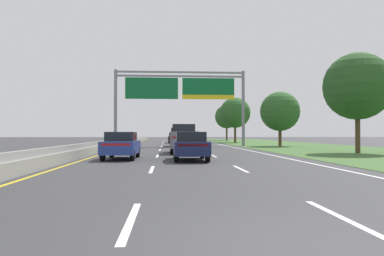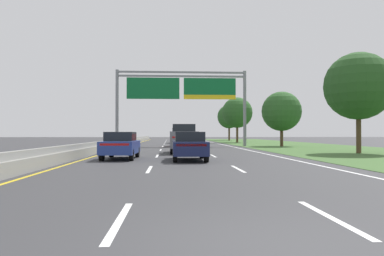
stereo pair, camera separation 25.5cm
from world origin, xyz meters
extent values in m
plane|color=#333335|center=(0.00, 35.00, 0.00)|extent=(220.00, 220.00, 0.00)
cube|color=white|center=(-1.85, 1.50, 0.00)|extent=(0.14, 3.00, 0.01)
cube|color=white|center=(-1.85, 10.50, 0.00)|extent=(0.14, 3.00, 0.01)
cube|color=white|center=(-1.85, 19.50, 0.00)|extent=(0.14, 3.00, 0.01)
cube|color=white|center=(-1.85, 28.50, 0.00)|extent=(0.14, 3.00, 0.01)
cube|color=white|center=(-1.85, 37.50, 0.00)|extent=(0.14, 3.00, 0.01)
cube|color=white|center=(-1.85, 46.50, 0.00)|extent=(0.14, 3.00, 0.01)
cube|color=white|center=(-1.85, 55.50, 0.00)|extent=(0.14, 3.00, 0.01)
cube|color=white|center=(-1.85, 64.50, 0.00)|extent=(0.14, 3.00, 0.01)
cube|color=white|center=(-1.85, 73.50, 0.00)|extent=(0.14, 3.00, 0.01)
cube|color=white|center=(-1.85, 82.50, 0.00)|extent=(0.14, 3.00, 0.01)
cube|color=white|center=(1.85, 1.50, 0.00)|extent=(0.14, 3.00, 0.01)
cube|color=white|center=(1.85, 10.50, 0.00)|extent=(0.14, 3.00, 0.01)
cube|color=white|center=(1.85, 19.50, 0.00)|extent=(0.14, 3.00, 0.01)
cube|color=white|center=(1.85, 28.50, 0.00)|extent=(0.14, 3.00, 0.01)
cube|color=white|center=(1.85, 37.50, 0.00)|extent=(0.14, 3.00, 0.01)
cube|color=white|center=(1.85, 46.50, 0.00)|extent=(0.14, 3.00, 0.01)
cube|color=white|center=(1.85, 55.50, 0.00)|extent=(0.14, 3.00, 0.01)
cube|color=white|center=(1.85, 64.50, 0.00)|extent=(0.14, 3.00, 0.01)
cube|color=white|center=(1.85, 73.50, 0.00)|extent=(0.14, 3.00, 0.01)
cube|color=white|center=(1.85, 82.50, 0.00)|extent=(0.14, 3.00, 0.01)
cube|color=white|center=(5.90, 35.00, 0.00)|extent=(0.16, 106.00, 0.01)
cube|color=gold|center=(-5.90, 35.00, 0.00)|extent=(0.16, 106.00, 0.01)
cube|color=#3D602D|center=(13.95, 35.00, 0.01)|extent=(14.00, 110.00, 0.02)
cube|color=gray|center=(-6.60, 35.00, 0.28)|extent=(0.60, 110.00, 0.55)
cube|color=gray|center=(-6.60, 35.00, 0.70)|extent=(0.25, 110.00, 0.30)
cylinder|color=gray|center=(-7.05, 37.73, 4.38)|extent=(0.36, 0.36, 8.76)
cylinder|color=gray|center=(7.65, 37.73, 4.38)|extent=(0.36, 0.36, 8.76)
cube|color=gray|center=(0.30, 37.73, 8.53)|extent=(14.70, 0.24, 0.20)
cube|color=gray|center=(0.30, 37.73, 8.08)|extent=(14.70, 0.24, 0.20)
cube|color=#0C602D|center=(-2.95, 37.55, 6.64)|extent=(6.00, 0.12, 2.44)
cube|color=#0C602D|center=(3.55, 37.55, 6.89)|extent=(6.00, 0.12, 1.94)
cube|color=yellow|center=(3.55, 37.55, 5.67)|extent=(6.00, 0.12, 0.50)
cube|color=slate|center=(0.06, 23.19, 0.92)|extent=(2.15, 5.45, 1.00)
cube|color=black|center=(0.08, 24.04, 1.81)|extent=(1.77, 1.95, 0.78)
cube|color=#B21414|center=(-0.02, 20.53, 1.22)|extent=(1.68, 0.13, 0.12)
cube|color=slate|center=(0.01, 21.46, 1.52)|extent=(2.05, 2.00, 0.20)
cylinder|color=black|center=(-0.74, 25.05, 0.42)|extent=(0.32, 0.85, 0.84)
cylinder|color=black|center=(0.96, 25.00, 0.42)|extent=(0.32, 0.85, 0.84)
cylinder|color=black|center=(-0.84, 21.38, 0.42)|extent=(0.32, 0.85, 0.84)
cylinder|color=black|center=(0.86, 21.33, 0.42)|extent=(0.32, 0.85, 0.84)
cube|color=black|center=(-0.10, 51.74, 0.69)|extent=(1.83, 4.40, 0.72)
cube|color=black|center=(-0.10, 51.69, 1.31)|extent=(1.57, 2.30, 0.52)
cube|color=#B21414|center=(-0.10, 49.58, 0.91)|extent=(1.53, 0.08, 0.12)
cylinder|color=black|center=(-0.90, 53.24, 0.33)|extent=(0.22, 0.66, 0.66)
cylinder|color=black|center=(0.70, 53.23, 0.33)|extent=(0.22, 0.66, 0.66)
cylinder|color=black|center=(-0.90, 50.24, 0.33)|extent=(0.22, 0.66, 0.66)
cylinder|color=black|center=(0.70, 50.24, 0.33)|extent=(0.22, 0.66, 0.66)
cube|color=maroon|center=(0.08, 37.41, 0.91)|extent=(1.97, 4.73, 1.05)
cube|color=black|center=(0.08, 37.26, 1.77)|extent=(1.68, 3.03, 0.68)
cube|color=#B21414|center=(0.05, 35.10, 1.22)|extent=(1.60, 0.11, 0.12)
cylinder|color=black|center=(-0.71, 39.02, 0.38)|extent=(0.27, 0.76, 0.76)
cylinder|color=black|center=(0.93, 38.99, 0.38)|extent=(0.27, 0.76, 0.76)
cylinder|color=black|center=(-0.76, 35.82, 0.38)|extent=(0.27, 0.76, 0.76)
cylinder|color=black|center=(0.88, 35.80, 0.38)|extent=(0.27, 0.76, 0.76)
cube|color=#161E47|center=(0.07, 15.59, 0.69)|extent=(1.83, 4.40, 0.72)
cube|color=black|center=(0.07, 15.54, 1.31)|extent=(1.57, 2.30, 0.52)
cube|color=#B21414|center=(0.06, 13.43, 0.91)|extent=(1.53, 0.08, 0.12)
cylinder|color=black|center=(-0.73, 17.08, 0.33)|extent=(0.22, 0.66, 0.66)
cylinder|color=black|center=(0.87, 17.08, 0.33)|extent=(0.22, 0.66, 0.66)
cylinder|color=black|center=(-0.73, 14.09, 0.33)|extent=(0.22, 0.66, 0.66)
cylinder|color=black|center=(0.87, 14.09, 0.33)|extent=(0.22, 0.66, 0.66)
cube|color=navy|center=(-3.86, 16.87, 0.69)|extent=(1.90, 4.43, 0.72)
cube|color=black|center=(-3.86, 16.82, 1.31)|extent=(1.61, 2.33, 0.52)
cube|color=#B21414|center=(-3.90, 14.71, 0.91)|extent=(1.53, 0.11, 0.12)
cylinder|color=black|center=(-4.63, 18.38, 0.33)|extent=(0.23, 0.66, 0.66)
cylinder|color=black|center=(-3.03, 18.35, 0.33)|extent=(0.23, 0.66, 0.66)
cylinder|color=black|center=(-4.69, 15.39, 0.33)|extent=(0.23, 0.66, 0.66)
cylinder|color=black|center=(-3.09, 15.36, 0.33)|extent=(0.23, 0.66, 0.66)
cylinder|color=#4C3823|center=(13.04, 21.97, 1.50)|extent=(0.36, 0.36, 3.01)
sphere|color=#234C1E|center=(13.04, 21.97, 5.02)|extent=(5.04, 5.04, 5.04)
cylinder|color=#4C3823|center=(11.73, 36.86, 1.10)|extent=(0.36, 0.36, 2.21)
sphere|color=#285623|center=(11.73, 36.86, 4.02)|extent=(4.52, 4.52, 4.52)
cylinder|color=#4C3823|center=(9.80, 54.45, 1.43)|extent=(0.36, 0.36, 2.87)
sphere|color=#285623|center=(9.80, 54.45, 4.84)|extent=(4.93, 4.93, 4.93)
cylinder|color=#4C3823|center=(11.18, 71.33, 1.50)|extent=(0.36, 0.36, 3.01)
sphere|color=#285623|center=(11.18, 71.33, 4.96)|extent=(4.89, 4.89, 4.89)
camera|label=1|loc=(-1.24, -4.92, 1.49)|focal=34.78mm
camera|label=2|loc=(-0.98, -4.94, 1.49)|focal=34.78mm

